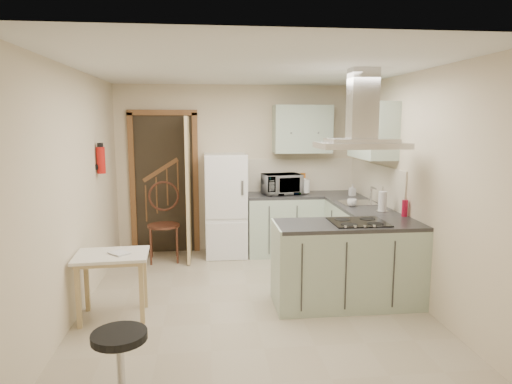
{
  "coord_description": "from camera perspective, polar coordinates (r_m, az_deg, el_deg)",
  "views": [
    {
      "loc": [
        -0.47,
        -4.77,
        1.97
      ],
      "look_at": [
        0.1,
        0.45,
        1.15
      ],
      "focal_mm": 32.0,
      "sensor_mm": 36.0,
      "label": 1
    }
  ],
  "objects": [
    {
      "name": "soap_bottle",
      "position": [
        6.72,
        11.94,
        0.25
      ],
      "size": [
        0.09,
        0.1,
        0.17
      ],
      "primitive_type": "imported",
      "rotation": [
        0.0,
        0.0,
        0.27
      ],
      "color": "#ADADB9",
      "rests_on": "counter_right"
    },
    {
      "name": "counter_right",
      "position": [
        6.4,
        11.96,
        -5.06
      ],
      "size": [
        0.6,
        1.95,
        0.9
      ],
      "primitive_type": "cube",
      "color": "#9EB2A0",
      "rests_on": "floor"
    },
    {
      "name": "ceiling",
      "position": [
        4.82,
        -0.59,
        15.18
      ],
      "size": [
        4.2,
        4.2,
        0.0
      ],
      "primitive_type": "plane",
      "rotation": [
        3.14,
        0.0,
        0.0
      ],
      "color": "silver",
      "rests_on": "back_wall"
    },
    {
      "name": "fridge",
      "position": [
        6.69,
        -3.8,
        -1.65
      ],
      "size": [
        0.6,
        0.6,
        1.5
      ],
      "primitive_type": "cube",
      "color": "white",
      "rests_on": "floor"
    },
    {
      "name": "stool",
      "position": [
        3.56,
        -16.55,
        -20.19
      ],
      "size": [
        0.45,
        0.45,
        0.52
      ],
      "primitive_type": "cylinder",
      "rotation": [
        0.0,
        0.0,
        0.18
      ],
      "color": "black",
      "rests_on": "floor"
    },
    {
      "name": "book",
      "position": [
        4.72,
        -17.5,
        -7.05
      ],
      "size": [
        0.25,
        0.25,
        0.09
      ],
      "primitive_type": "imported",
      "rotation": [
        0.0,
        0.0,
        0.78
      ],
      "color": "maroon",
      "rests_on": "drop_leaf_table"
    },
    {
      "name": "fire_extinguisher",
      "position": [
        5.83,
        -18.81,
        3.78
      ],
      "size": [
        0.1,
        0.1,
        0.32
      ],
      "primitive_type": "cylinder",
      "color": "#B2140F",
      "rests_on": "left_wall"
    },
    {
      "name": "wall_cabinet_right",
      "position": [
        6.0,
        14.35,
        7.46
      ],
      "size": [
        0.35,
        0.9,
        0.7
      ],
      "primitive_type": "cube",
      "color": "#9EB2A0",
      "rests_on": "right_wall"
    },
    {
      "name": "floor",
      "position": [
        5.18,
        -0.54,
        -13.47
      ],
      "size": [
        4.2,
        4.2,
        0.0
      ],
      "primitive_type": "plane",
      "color": "tan",
      "rests_on": "ground"
    },
    {
      "name": "counter_back",
      "position": [
        6.84,
        3.46,
        -3.98
      ],
      "size": [
        1.08,
        0.6,
        0.9
      ],
      "primitive_type": "cube",
      "color": "#9EB2A0",
      "rests_on": "floor"
    },
    {
      "name": "bentwood_chair",
      "position": [
        6.58,
        -11.48,
        -4.14
      ],
      "size": [
        0.49,
        0.49,
        1.01
      ],
      "primitive_type": "cube",
      "rotation": [
        0.0,
        0.0,
        0.08
      ],
      "color": "#442116",
      "rests_on": "floor"
    },
    {
      "name": "back_wall",
      "position": [
        6.92,
        -2.29,
        2.9
      ],
      "size": [
        3.6,
        0.0,
        3.6
      ],
      "primitive_type": "plane",
      "rotation": [
        1.57,
        0.0,
        0.0
      ],
      "color": "beige",
      "rests_on": "floor"
    },
    {
      "name": "hob",
      "position": [
        4.98,
        12.68,
        -3.69
      ],
      "size": [
        0.58,
        0.5,
        0.01
      ],
      "primitive_type": "cube",
      "color": "black",
      "rests_on": "peninsula"
    },
    {
      "name": "kettle",
      "position": [
        6.79,
        6.09,
        0.74
      ],
      "size": [
        0.2,
        0.2,
        0.23
      ],
      "primitive_type": "cylinder",
      "rotation": [
        0.0,
        0.0,
        -0.35
      ],
      "color": "white",
      "rests_on": "counter_back"
    },
    {
      "name": "cup",
      "position": [
        5.89,
        11.91,
        -1.32
      ],
      "size": [
        0.16,
        0.16,
        0.09
      ],
      "primitive_type": "imported",
      "rotation": [
        0.0,
        0.0,
        -0.41
      ],
      "color": "white",
      "rests_on": "counter_right"
    },
    {
      "name": "cereal_box",
      "position": [
        6.93,
        5.89,
        1.13
      ],
      "size": [
        0.11,
        0.2,
        0.28
      ],
      "primitive_type": "cube",
      "rotation": [
        0.0,
        0.0,
        -0.22
      ],
      "color": "#C16316",
      "rests_on": "counter_back"
    },
    {
      "name": "right_wall",
      "position": [
        5.33,
        19.06,
        0.63
      ],
      "size": [
        0.0,
        4.2,
        4.2
      ],
      "primitive_type": "plane",
      "rotation": [
        1.57,
        0.0,
        -1.57
      ],
      "color": "beige",
      "rests_on": "floor"
    },
    {
      "name": "splashback",
      "position": [
        7.05,
        5.53,
        2.16
      ],
      "size": [
        1.68,
        0.02,
        0.5
      ],
      "primitive_type": "cube",
      "color": "beige",
      "rests_on": "counter_back"
    },
    {
      "name": "red_bottle",
      "position": [
        5.42,
        18.09,
        -1.94
      ],
      "size": [
        0.08,
        0.08,
        0.19
      ],
      "primitive_type": "cylinder",
      "rotation": [
        0.0,
        0.0,
        0.17
      ],
      "color": "#AD0E2E",
      "rests_on": "peninsula"
    },
    {
      "name": "wall_cabinet_back",
      "position": [
        6.85,
        5.81,
        7.83
      ],
      "size": [
        0.85,
        0.35,
        0.7
      ],
      "primitive_type": "cube",
      "color": "#9EB2A0",
      "rests_on": "back_wall"
    },
    {
      "name": "sink",
      "position": [
        6.14,
        12.6,
        -1.32
      ],
      "size": [
        0.45,
        0.4,
        0.01
      ],
      "primitive_type": "cube",
      "color": "silver",
      "rests_on": "counter_right"
    },
    {
      "name": "left_wall",
      "position": [
        5.0,
        -21.54,
        -0.03
      ],
      "size": [
        0.0,
        4.2,
        4.2
      ],
      "primitive_type": "plane",
      "rotation": [
        1.57,
        0.0,
        1.57
      ],
      "color": "beige",
      "rests_on": "floor"
    },
    {
      "name": "doorway",
      "position": [
        6.93,
        -11.38,
        1.07
      ],
      "size": [
        1.1,
        0.12,
        2.1
      ],
      "primitive_type": "cube",
      "color": "brown",
      "rests_on": "floor"
    },
    {
      "name": "peninsula",
      "position": [
        5.06,
        11.42,
        -8.78
      ],
      "size": [
        1.55,
        0.65,
        0.9
      ],
      "primitive_type": "cube",
      "color": "#9EB2A0",
      "rests_on": "floor"
    },
    {
      "name": "drop_leaf_table",
      "position": [
        4.89,
        -17.42,
        -11.11
      ],
      "size": [
        0.74,
        0.57,
        0.66
      ],
      "primitive_type": "cube",
      "rotation": [
        0.0,
        0.0,
        0.06
      ],
      "color": "tan",
      "rests_on": "floor"
    },
    {
      "name": "paper_towel",
      "position": [
        5.63,
        15.54,
        -1.11
      ],
      "size": [
        0.1,
        0.1,
        0.25
      ],
      "primitive_type": "cylinder",
      "rotation": [
        0.0,
        0.0,
        0.0
      ],
      "color": "silver",
      "rests_on": "counter_right"
    },
    {
      "name": "extractor_hood",
      "position": [
        4.87,
        13.01,
        5.7
      ],
      "size": [
        0.9,
        0.55,
        0.1
      ],
      "primitive_type": "cube",
      "color": "silver",
      "rests_on": "ceiling"
    },
    {
      "name": "microwave",
      "position": [
        6.71,
        3.24,
        0.98
      ],
      "size": [
        0.6,
        0.46,
        0.3
      ],
      "primitive_type": "imported",
      "rotation": [
        0.0,
        0.0,
        0.19
      ],
      "color": "black",
      "rests_on": "counter_back"
    }
  ]
}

